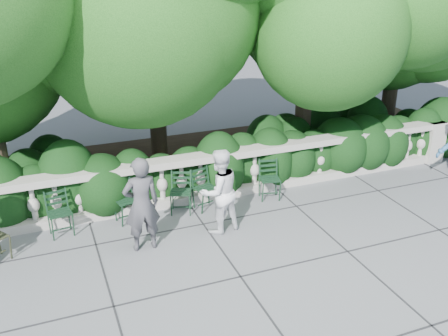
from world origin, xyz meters
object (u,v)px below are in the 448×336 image
object	(u,v)px
chair_b	(181,216)
chair_weathered	(2,264)
chair_c	(132,224)
chair_a	(65,238)
chair_f	(271,201)
person_woman_grey	(142,204)
chair_e	(210,211)
person_casual_man	(219,191)

from	to	relation	value
chair_b	chair_weathered	distance (m)	3.26
chair_c	chair_weathered	world-z (taller)	same
chair_a	chair_c	size ratio (longest dim) A/B	1.00
chair_f	person_woman_grey	distance (m)	3.06
chair_a	person_woman_grey	bearing A→B (deg)	-40.77
chair_b	chair_weathered	size ratio (longest dim) A/B	1.00
person_woman_grey	chair_a	bearing A→B (deg)	-33.80
chair_b	person_woman_grey	world-z (taller)	person_woman_grey
chair_e	chair_f	xyz separation A→B (m)	(1.32, -0.06, 0.00)
chair_b	person_casual_man	xyz separation A→B (m)	(0.51, -0.78, 0.79)
chair_c	person_casual_man	size ratio (longest dim) A/B	0.53
chair_f	chair_e	bearing A→B (deg)	-169.84
chair_f	chair_b	bearing A→B (deg)	-169.61
chair_b	chair_e	distance (m)	0.59
chair_b	chair_c	bearing A→B (deg)	-160.49
chair_f	person_woman_grey	size ratio (longest dim) A/B	0.50
person_woman_grey	chair_f	bearing A→B (deg)	-164.95
chair_a	chair_e	xyz separation A→B (m)	(2.78, 0.02, 0.00)
person_casual_man	chair_c	bearing A→B (deg)	-40.57
chair_e	chair_weathered	world-z (taller)	same
chair_weathered	chair_a	bearing A→B (deg)	-10.40
chair_c	person_woman_grey	xyz separation A→B (m)	(0.04, -0.90, 0.84)
chair_a	person_woman_grey	world-z (taller)	person_woman_grey
chair_a	chair_b	size ratio (longest dim) A/B	1.00
chair_e	chair_c	bearing A→B (deg)	164.09
chair_weathered	person_woman_grey	bearing A→B (deg)	-43.83
chair_a	chair_e	bearing A→B (deg)	-7.13
chair_b	chair_e	world-z (taller)	same
chair_a	chair_c	world-z (taller)	same
person_woman_grey	chair_c	bearing A→B (deg)	-87.74
chair_weathered	chair_e	bearing A→B (deg)	-27.47
chair_weathered	person_woman_grey	distance (m)	2.48
chair_c	chair_e	xyz separation A→B (m)	(1.55, -0.05, 0.00)
chair_a	chair_f	size ratio (longest dim) A/B	1.00
chair_e	person_woman_grey	xyz separation A→B (m)	(-1.51, -0.85, 0.84)
person_woman_grey	person_casual_man	xyz separation A→B (m)	(1.43, 0.09, -0.05)
chair_f	person_woman_grey	bearing A→B (deg)	-151.48
chair_a	person_woman_grey	size ratio (longest dim) A/B	0.50
person_casual_man	person_woman_grey	bearing A→B (deg)	-8.11
chair_c	person_woman_grey	size ratio (longest dim) A/B	0.50
chair_b	chair_e	size ratio (longest dim) A/B	1.00
chair_c	chair_e	distance (m)	1.55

